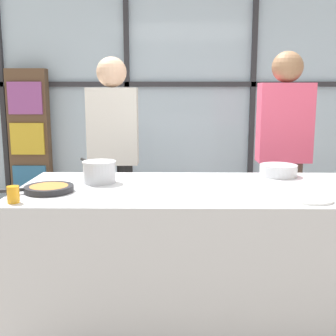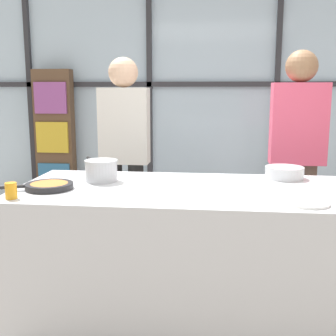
# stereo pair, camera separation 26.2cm
# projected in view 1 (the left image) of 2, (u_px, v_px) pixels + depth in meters

# --- Properties ---
(ground_plane) EXTENTS (18.00, 18.00, 0.00)m
(ground_plane) POSITION_uv_depth(u_px,v_px,m) (205.00, 322.00, 2.70)
(ground_plane) COLOR gray
(back_window_wall) EXTENTS (6.40, 0.10, 2.80)m
(back_window_wall) POSITION_uv_depth(u_px,v_px,m) (190.00, 95.00, 5.19)
(back_window_wall) COLOR silver
(back_window_wall) RESTS_ON ground_plane
(bookshelf) EXTENTS (0.48, 0.19, 1.72)m
(bookshelf) POSITION_uv_depth(u_px,v_px,m) (30.00, 141.00, 5.13)
(bookshelf) COLOR brown
(bookshelf) RESTS_ON ground_plane
(demo_island) EXTENTS (2.28, 0.94, 0.89)m
(demo_island) POSITION_uv_depth(u_px,v_px,m) (206.00, 257.00, 2.62)
(demo_island) COLOR silver
(demo_island) RESTS_ON ground_plane
(spectator_far_left) EXTENTS (0.41, 0.24, 1.73)m
(spectator_far_left) POSITION_uv_depth(u_px,v_px,m) (113.00, 147.00, 3.46)
(spectator_far_left) COLOR black
(spectator_far_left) RESTS_ON ground_plane
(spectator_center_left) EXTENTS (0.43, 0.25, 1.77)m
(spectator_center_left) POSITION_uv_depth(u_px,v_px,m) (284.00, 145.00, 3.45)
(spectator_center_left) COLOR #47382D
(spectator_center_left) RESTS_ON ground_plane
(frying_pan) EXTENTS (0.48, 0.29, 0.04)m
(frying_pan) POSITION_uv_depth(u_px,v_px,m) (48.00, 189.00, 2.42)
(frying_pan) COLOR #232326
(frying_pan) RESTS_ON demo_island
(saucepan) EXTENTS (0.27, 0.35, 0.14)m
(saucepan) POSITION_uv_depth(u_px,v_px,m) (99.00, 171.00, 2.66)
(saucepan) COLOR silver
(saucepan) RESTS_ON demo_island
(white_plate) EXTENTS (0.22, 0.22, 0.01)m
(white_plate) POSITION_uv_depth(u_px,v_px,m) (311.00, 199.00, 2.23)
(white_plate) COLOR white
(white_plate) RESTS_ON demo_island
(mixing_bowl) EXTENTS (0.25, 0.25, 0.08)m
(mixing_bowl) POSITION_uv_depth(u_px,v_px,m) (278.00, 170.00, 2.87)
(mixing_bowl) COLOR silver
(mixing_bowl) RESTS_ON demo_island
(juice_glass_near) EXTENTS (0.06, 0.06, 0.09)m
(juice_glass_near) POSITION_uv_depth(u_px,v_px,m) (13.00, 195.00, 2.18)
(juice_glass_near) COLOR orange
(juice_glass_near) RESTS_ON demo_island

